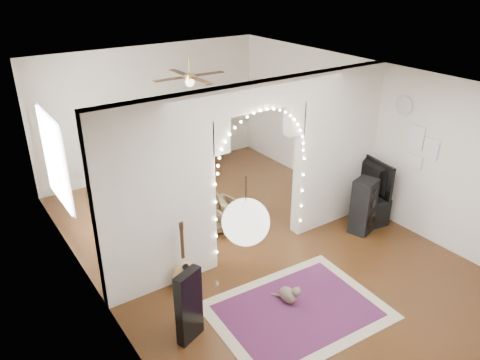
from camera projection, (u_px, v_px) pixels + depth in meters
floor at (256, 247)px, 7.58m from camera, size 7.50×7.50×0.00m
ceiling at (259, 81)px, 6.43m from camera, size 5.00×7.50×0.02m
wall_back at (152, 111)px, 9.81m from camera, size 5.00×0.02×2.70m
wall_left at (93, 218)px, 5.73m from camera, size 0.02×7.50×2.70m
wall_right at (371, 138)px, 8.29m from camera, size 0.02×7.50×2.70m
divider_wall at (257, 166)px, 6.98m from camera, size 5.00×0.20×2.70m
fairy_lights at (263, 161)px, 6.83m from camera, size 1.64×0.04×1.60m
window at (54, 159)px, 7.03m from camera, size 0.04×1.20×1.40m
wall_clock at (404, 105)px, 7.51m from camera, size 0.03×0.31×0.31m
picture_frames at (420, 148)px, 7.47m from camera, size 0.02×0.50×0.70m
paper_lantern at (246, 222)px, 3.86m from camera, size 0.40×0.40×0.40m
ceiling_fan at (190, 76)px, 8.06m from camera, size 1.10×1.10×0.30m
area_rug at (297, 311)px, 6.19m from camera, size 2.31×1.79×0.02m
guitar_case at (189, 306)px, 5.55m from camera, size 0.39×0.25×0.97m
acoustic_guitar at (183, 264)px, 6.49m from camera, size 0.36×0.13×0.89m
tabby_cat at (289, 294)px, 6.32m from camera, size 0.29×0.43×0.29m
floor_speaker at (364, 206)px, 7.82m from camera, size 0.45×0.42×0.96m
media_console at (363, 203)px, 8.41m from camera, size 0.57×1.05×0.50m
tv at (367, 175)px, 8.18m from camera, size 0.32×1.08×0.62m
bookcase at (174, 141)px, 10.08m from camera, size 1.35×0.52×1.36m
dining_table at (175, 152)px, 9.51m from camera, size 1.20×0.81×0.76m
flower_vase at (174, 144)px, 9.43m from camera, size 0.18×0.18×0.19m
dining_chair_left at (223, 214)px, 8.08m from camera, size 0.61×0.62×0.48m
dining_chair_right at (209, 216)px, 7.95m from camera, size 0.66×0.67×0.54m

